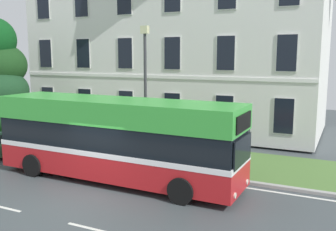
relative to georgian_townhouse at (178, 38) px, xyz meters
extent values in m
cube|color=#3F4649|center=(2.61, -14.31, -6.26)|extent=(60.00, 56.00, 0.06)
cube|color=silver|center=(2.61, -10.66, -6.23)|extent=(54.00, 0.14, 0.01)
cube|color=silver|center=(4.61, -16.11, -6.23)|extent=(2.00, 0.12, 0.01)
cube|color=#9E9E99|center=(2.61, -10.19, -6.17)|extent=(57.00, 0.24, 0.12)
cube|color=#4E7537|center=(2.61, -7.83, -6.17)|extent=(57.00, 4.48, 0.12)
cube|color=silver|center=(0.00, 0.01, -0.80)|extent=(19.35, 8.57, 10.61)
cube|color=white|center=(0.00, -4.31, -2.44)|extent=(19.35, 0.06, 0.20)
cube|color=#2D333D|center=(0.00, -4.32, -5.01)|extent=(1.10, 0.06, 2.20)
cube|color=white|center=(-8.06, -4.32, -4.31)|extent=(1.10, 0.04, 1.95)
cube|color=black|center=(-8.06, -4.34, -4.31)|extent=(1.00, 0.03, 1.85)
cube|color=white|center=(-4.84, -4.32, -4.31)|extent=(1.10, 0.04, 1.95)
cube|color=black|center=(-4.84, -4.34, -4.31)|extent=(1.00, 0.03, 1.85)
cube|color=white|center=(-1.61, -4.32, -4.31)|extent=(1.10, 0.04, 1.95)
cube|color=black|center=(-1.61, -4.34, -4.31)|extent=(1.00, 0.03, 1.85)
cube|color=white|center=(1.61, -4.32, -4.31)|extent=(1.10, 0.04, 1.95)
cube|color=black|center=(1.61, -4.34, -4.31)|extent=(1.00, 0.03, 1.85)
cube|color=white|center=(4.84, -4.32, -4.31)|extent=(1.10, 0.04, 1.95)
cube|color=black|center=(4.84, -4.34, -4.31)|extent=(1.00, 0.03, 1.85)
cube|color=white|center=(8.06, -4.32, -4.31)|extent=(1.10, 0.04, 1.95)
cube|color=black|center=(8.06, -4.34, -4.31)|extent=(1.00, 0.03, 1.85)
cube|color=white|center=(-8.06, -4.32, -1.05)|extent=(1.10, 0.04, 1.95)
cube|color=black|center=(-8.06, -4.34, -1.05)|extent=(1.00, 0.03, 1.85)
cube|color=white|center=(-4.84, -4.32, -1.05)|extent=(1.10, 0.04, 1.95)
cube|color=black|center=(-4.84, -4.34, -1.05)|extent=(1.00, 0.03, 1.85)
cube|color=white|center=(-1.61, -4.32, -1.05)|extent=(1.10, 0.04, 1.95)
cube|color=black|center=(-1.61, -4.34, -1.05)|extent=(1.00, 0.03, 1.85)
cube|color=white|center=(1.61, -4.32, -1.05)|extent=(1.10, 0.04, 1.95)
cube|color=black|center=(1.61, -4.34, -1.05)|extent=(1.00, 0.03, 1.85)
cube|color=white|center=(4.84, -4.32, -1.05)|extent=(1.10, 0.04, 1.95)
cube|color=black|center=(4.84, -4.34, -1.05)|extent=(1.00, 0.03, 1.85)
cube|color=white|center=(8.06, -4.32, -1.05)|extent=(1.10, 0.04, 1.95)
cube|color=black|center=(8.06, -4.34, -1.05)|extent=(1.00, 0.03, 1.85)
cube|color=white|center=(-8.06, -4.32, 2.22)|extent=(1.10, 0.04, 1.95)
cube|color=black|center=(-8.06, -4.34, 2.22)|extent=(1.00, 0.03, 1.85)
cube|color=white|center=(-4.84, -4.32, 2.22)|extent=(1.10, 0.04, 1.95)
cube|color=black|center=(-4.84, -4.34, 2.22)|extent=(1.00, 0.03, 1.85)
cube|color=black|center=(0.00, -9.91, -5.16)|extent=(12.34, 0.04, 0.04)
cube|color=black|center=(0.00, -9.91, -6.03)|extent=(12.34, 0.04, 0.04)
cylinder|color=black|center=(-6.17, -9.91, -5.64)|extent=(0.02, 0.02, 0.95)
cylinder|color=black|center=(-5.71, -9.91, -5.64)|extent=(0.02, 0.02, 0.95)
cylinder|color=black|center=(-5.25, -9.91, -5.64)|extent=(0.02, 0.02, 0.95)
cylinder|color=black|center=(-4.80, -9.91, -5.64)|extent=(0.02, 0.02, 0.95)
cylinder|color=black|center=(-4.34, -9.91, -5.64)|extent=(0.02, 0.02, 0.95)
cylinder|color=black|center=(-3.88, -9.91, -5.64)|extent=(0.02, 0.02, 0.95)
cylinder|color=black|center=(-3.43, -9.91, -5.64)|extent=(0.02, 0.02, 0.95)
cylinder|color=black|center=(-2.97, -9.91, -5.64)|extent=(0.02, 0.02, 0.95)
cylinder|color=black|center=(-2.51, -9.91, -5.64)|extent=(0.02, 0.02, 0.95)
cylinder|color=black|center=(-2.06, -9.91, -5.64)|extent=(0.02, 0.02, 0.95)
cylinder|color=black|center=(-1.60, -9.91, -5.64)|extent=(0.02, 0.02, 0.95)
cylinder|color=black|center=(-1.14, -9.91, -5.64)|extent=(0.02, 0.02, 0.95)
cylinder|color=black|center=(-0.69, -9.91, -5.64)|extent=(0.02, 0.02, 0.95)
cylinder|color=black|center=(-0.23, -9.91, -5.64)|extent=(0.02, 0.02, 0.95)
cylinder|color=black|center=(0.23, -9.91, -5.64)|extent=(0.02, 0.02, 0.95)
cylinder|color=black|center=(0.69, -9.91, -5.64)|extent=(0.02, 0.02, 0.95)
cylinder|color=black|center=(1.14, -9.91, -5.64)|extent=(0.02, 0.02, 0.95)
cylinder|color=black|center=(1.60, -9.91, -5.64)|extent=(0.02, 0.02, 0.95)
cylinder|color=black|center=(2.06, -9.91, -5.64)|extent=(0.02, 0.02, 0.95)
cylinder|color=black|center=(2.51, -9.91, -5.64)|extent=(0.02, 0.02, 0.95)
cylinder|color=black|center=(2.97, -9.91, -5.64)|extent=(0.02, 0.02, 0.95)
cylinder|color=black|center=(3.43, -9.91, -5.64)|extent=(0.02, 0.02, 0.95)
cylinder|color=black|center=(3.88, -9.91, -5.64)|extent=(0.02, 0.02, 0.95)
cylinder|color=black|center=(4.34, -9.91, -5.64)|extent=(0.02, 0.02, 0.95)
cylinder|color=black|center=(4.80, -9.91, -5.64)|extent=(0.02, 0.02, 0.95)
cylinder|color=black|center=(5.25, -9.91, -5.64)|extent=(0.02, 0.02, 0.95)
cylinder|color=black|center=(5.71, -9.91, -5.64)|extent=(0.02, 0.02, 0.95)
cylinder|color=black|center=(6.17, -9.91, -5.64)|extent=(0.02, 0.02, 0.95)
cylinder|color=#423328|center=(-8.16, -8.13, -5.18)|extent=(0.50, 0.50, 1.86)
ellipsoid|color=#15401B|center=(-8.36, -8.22, -4.81)|extent=(3.80, 3.80, 2.41)
ellipsoid|color=#193C20|center=(-8.11, -8.32, -3.28)|extent=(3.45, 3.45, 2.58)
ellipsoid|color=#183C18|center=(-8.35, -7.98, -1.76)|extent=(3.23, 3.23, 2.69)
cube|color=red|center=(2.69, -12.04, -5.42)|extent=(10.45, 2.56, 1.11)
cube|color=white|center=(2.69, -12.04, -4.91)|extent=(10.47, 2.58, 0.20)
cube|color=black|center=(2.69, -12.04, -4.34)|extent=(10.37, 2.52, 1.04)
cube|color=green|center=(2.69, -12.04, -3.36)|extent=(10.45, 2.56, 0.92)
cube|color=black|center=(7.91, -12.12, -4.40)|extent=(0.09, 2.02, 0.96)
cube|color=black|center=(7.91, -12.12, -3.41)|extent=(0.09, 1.73, 0.59)
cylinder|color=silver|center=(7.92, -11.35, -5.75)|extent=(0.04, 0.20, 0.20)
cylinder|color=silver|center=(7.90, -12.88, -5.75)|extent=(0.04, 0.20, 0.20)
cylinder|color=black|center=(6.14, -10.94, -5.75)|extent=(0.96, 0.31, 0.96)
cylinder|color=black|center=(6.10, -13.24, -5.75)|extent=(0.96, 0.31, 0.96)
cylinder|color=black|center=(-0.73, -10.84, -5.75)|extent=(0.96, 0.31, 0.96)
cylinder|color=black|center=(-0.77, -13.14, -5.75)|extent=(0.96, 0.31, 0.96)
cylinder|color=black|center=(-4.57, -10.93, -5.93)|extent=(0.61, 0.22, 0.60)
cylinder|color=#333338|center=(2.33, -8.89, -3.14)|extent=(0.14, 0.14, 5.94)
cube|color=beige|center=(2.33, -8.89, 0.01)|extent=(0.36, 0.24, 0.36)
cylinder|color=#23472D|center=(4.55, -9.56, -5.63)|extent=(0.48, 0.48, 0.95)
ellipsoid|color=black|center=(4.55, -9.56, -5.07)|extent=(0.49, 0.49, 0.17)
camera|label=1|loc=(11.07, -24.66, -1.15)|focal=40.63mm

